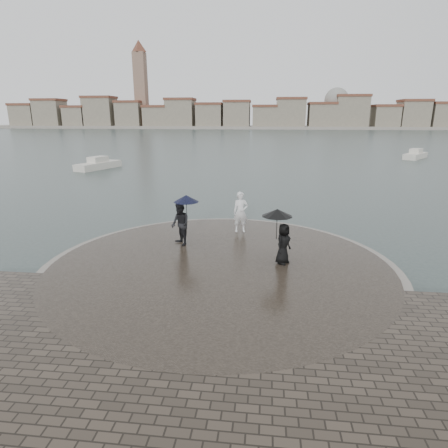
# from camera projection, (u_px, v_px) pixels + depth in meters

# --- Properties ---
(ground) EXTENTS (400.00, 400.00, 0.00)m
(ground) POSITION_uv_depth(u_px,v_px,m) (204.00, 325.00, 10.01)
(ground) COLOR #2B3835
(ground) RESTS_ON ground
(kerb_ring) EXTENTS (12.50, 12.50, 0.32)m
(kerb_ring) POSITION_uv_depth(u_px,v_px,m) (220.00, 269.00, 13.31)
(kerb_ring) COLOR gray
(kerb_ring) RESTS_ON ground
(quay_tip) EXTENTS (11.90, 11.90, 0.36)m
(quay_tip) POSITION_uv_depth(u_px,v_px,m) (220.00, 268.00, 13.30)
(quay_tip) COLOR #2D261E
(quay_tip) RESTS_ON ground
(statue) EXTENTS (0.73, 0.54, 1.82)m
(statue) POSITION_uv_depth(u_px,v_px,m) (241.00, 212.00, 16.69)
(statue) COLOR white
(statue) RESTS_ON quay_tip
(visitor_left) EXTENTS (1.28, 1.14, 2.04)m
(visitor_left) POSITION_uv_depth(u_px,v_px,m) (182.00, 218.00, 14.93)
(visitor_left) COLOR black
(visitor_left) RESTS_ON quay_tip
(visitor_right) EXTENTS (1.18, 1.09, 1.95)m
(visitor_right) POSITION_uv_depth(u_px,v_px,m) (281.00, 232.00, 13.03)
(visitor_right) COLOR black
(visitor_right) RESTS_ON quay_tip
(far_skyline) EXTENTS (260.00, 20.00, 37.00)m
(far_skyline) POSITION_uv_depth(u_px,v_px,m) (250.00, 116.00, 162.53)
(far_skyline) COLOR gray
(far_skyline) RESTS_ON ground
(boats) EXTENTS (41.04, 19.95, 1.50)m
(boats) POSITION_uv_depth(u_px,v_px,m) (274.00, 160.00, 44.40)
(boats) COLOR beige
(boats) RESTS_ON ground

